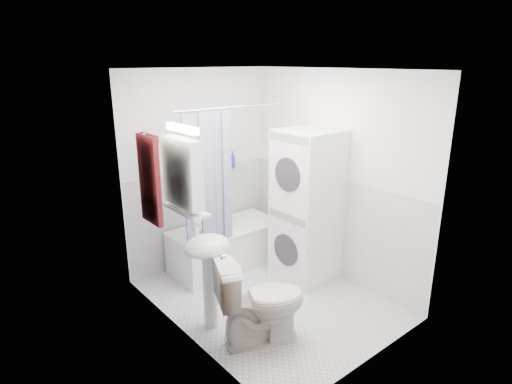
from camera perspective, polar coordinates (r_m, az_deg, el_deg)
floor at (r=4.79m, az=1.54°, el=-14.02°), size 2.60×2.60×0.00m
room_walls at (r=4.21m, az=1.70°, el=3.52°), size 2.60×2.60×2.60m
wainscot at (r=4.71m, az=-0.75°, el=-6.34°), size 1.98×2.58×2.58m
door at (r=3.42m, az=-4.36°, el=-8.62°), size 0.05×2.00×2.00m
bathtub at (r=5.36m, az=-4.03°, el=-6.99°), size 1.37×0.65×0.53m
tub_spout at (r=5.52m, az=-4.46°, el=-0.07°), size 0.04×0.12×0.04m
curtain_rod at (r=4.70m, az=-2.54°, el=11.29°), size 1.55×0.02×0.02m
shower_curtain at (r=4.61m, az=-6.40°, el=1.59°), size 0.55×0.02×1.45m
sink at (r=4.04m, az=-6.42°, el=-9.04°), size 0.44×0.37×1.04m
medicine_cabinet at (r=3.76m, az=-9.74°, el=2.82°), size 0.13×0.50×0.71m
shelf at (r=3.88m, az=-9.28°, el=-2.38°), size 0.18×0.54×0.02m
shower_caddy at (r=5.46m, az=-4.05°, el=3.05°), size 0.22×0.06×0.02m
towel at (r=4.31m, az=-14.01°, el=1.80°), size 0.07×0.38×0.91m
washer_dryer at (r=4.91m, az=6.74°, el=-1.94°), size 0.64×0.63×1.76m
toilet at (r=3.98m, az=0.67°, el=-14.40°), size 0.92×0.74×0.80m
soap_pump at (r=4.17m, az=-8.04°, el=-4.56°), size 0.08×0.17×0.08m
shelf_bottle at (r=3.74m, az=-8.14°, el=-2.29°), size 0.07×0.18×0.07m
shelf_cup at (r=3.96m, az=-10.21°, el=-1.06°), size 0.10×0.09×0.10m
shampoo_a at (r=5.43m, az=-4.18°, el=3.80°), size 0.13×0.17×0.13m
shampoo_b at (r=5.51m, az=-3.15°, el=3.73°), size 0.08×0.21×0.08m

